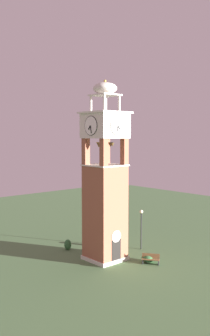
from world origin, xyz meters
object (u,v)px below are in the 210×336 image
object	(u,v)px
park_bench	(151,259)
lamp_post	(141,222)
clock_tower	(105,187)
trash_bin	(103,243)

from	to	relation	value
park_bench	lamp_post	world-z (taller)	lamp_post
lamp_post	clock_tower	bearing A→B (deg)	178.79
lamp_post	trash_bin	world-z (taller)	lamp_post
clock_tower	trash_bin	size ratio (longest dim) A/B	21.09
trash_bin	park_bench	bearing A→B (deg)	-92.08
trash_bin	lamp_post	bearing A→B (deg)	-53.41
lamp_post	trash_bin	size ratio (longest dim) A/B	5.17
lamp_post	park_bench	bearing A→B (deg)	-125.92
lamp_post	trash_bin	bearing A→B (deg)	126.59
park_bench	trash_bin	size ratio (longest dim) A/B	1.95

